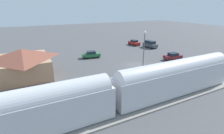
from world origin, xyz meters
TOP-DOWN VIEW (x-y plane):
  - ground_plane at (0.00, 0.00)m, footprint 200.00×200.00m
  - railway_track at (-14.00, 0.00)m, footprint 4.80×70.00m
  - platform at (-10.00, 0.00)m, footprint 3.20×46.00m
  - passenger_train at (-14.00, 13.00)m, footprint 2.93×40.47m
  - station_building at (4.00, 22.00)m, footprint 10.96×9.50m
  - pedestrian_on_platform at (-9.95, -9.75)m, footprint 0.36×0.36m
  - sedan_maroon at (-0.93, -10.60)m, footprint 2.42×4.70m
  - suv_charcoal at (12.15, -14.22)m, footprint 5.01×2.62m
  - sedan_green at (9.94, 6.57)m, footprint 2.63×4.76m
  - sedan_red at (17.71, -11.94)m, footprint 4.59×2.46m
  - light_pole_near_platform at (-7.20, 3.38)m, footprint 0.44×0.44m

SIDE VIEW (x-z plane):
  - ground_plane at x=0.00m, z-range 0.00..0.00m
  - railway_track at x=-14.00m, z-range -0.06..0.24m
  - platform at x=-10.00m, z-range 0.00..0.30m
  - sedan_maroon at x=-0.93m, z-range 0.01..1.75m
  - sedan_green at x=9.94m, z-range 0.01..1.75m
  - sedan_red at x=17.71m, z-range 0.01..1.75m
  - suv_charcoal at x=12.15m, z-range 0.04..2.26m
  - pedestrian_on_platform at x=-9.95m, z-range 0.43..2.14m
  - station_building at x=4.00m, z-range 0.09..5.31m
  - passenger_train at x=-14.00m, z-range 0.37..5.35m
  - light_pole_near_platform at x=-7.20m, z-range 1.03..9.60m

